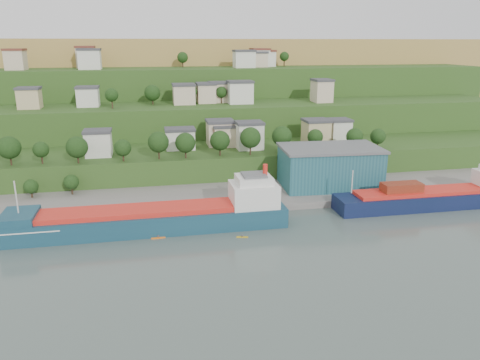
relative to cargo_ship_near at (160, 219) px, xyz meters
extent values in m
plane|color=#485750|center=(10.24, -7.87, -2.87)|extent=(500.00, 500.00, 0.00)
cube|color=slate|center=(30.24, 20.13, -2.87)|extent=(220.00, 26.00, 4.00)
cube|color=#284719|center=(10.24, 48.13, -2.87)|extent=(260.00, 32.00, 20.00)
cube|color=#284719|center=(10.24, 78.13, -2.87)|extent=(280.00, 32.00, 44.00)
cube|color=#284719|center=(10.24, 108.13, -2.87)|extent=(300.00, 32.00, 70.00)
cube|color=#9F893C|center=(10.24, 182.13, -2.87)|extent=(360.00, 120.00, 96.00)
cube|color=silver|center=(-18.01, 44.12, 11.07)|extent=(8.38, 7.51, 7.88)
cube|color=#3F3F44|center=(-18.01, 44.12, 15.46)|extent=(8.98, 8.11, 0.90)
cube|color=silver|center=(9.27, 49.42, 10.44)|extent=(9.97, 7.34, 6.61)
cube|color=#3F3F44|center=(9.27, 49.42, 14.19)|extent=(10.57, 7.94, 0.90)
cube|color=beige|center=(24.16, 53.06, 11.34)|extent=(9.36, 8.95, 8.42)
cube|color=#3F3F44|center=(24.16, 53.06, 16.00)|extent=(9.96, 9.55, 0.90)
cube|color=beige|center=(25.63, 51.02, 10.64)|extent=(8.74, 7.64, 7.01)
cube|color=#3F3F44|center=(25.63, 51.02, 14.59)|extent=(9.34, 8.24, 0.90)
cube|color=silver|center=(26.32, 51.56, 10.20)|extent=(9.90, 7.73, 6.13)
cube|color=brown|center=(26.32, 51.56, 13.71)|extent=(10.50, 8.33, 0.90)
cube|color=silver|center=(33.32, 44.99, 11.54)|extent=(8.91, 7.70, 8.82)
cube|color=#3F3F44|center=(33.32, 44.99, 16.41)|extent=(9.51, 8.30, 0.90)
cube|color=#C9B282|center=(59.69, 49.51, 11.20)|extent=(8.79, 8.70, 8.15)
cube|color=#3F3F44|center=(59.69, 49.51, 15.73)|extent=(9.39, 9.30, 0.90)
cube|color=silver|center=(69.19, 50.33, 11.07)|extent=(7.56, 7.40, 7.87)
cube|color=#3F3F44|center=(69.19, 50.33, 15.45)|extent=(8.16, 8.00, 0.90)
cube|color=#C9B282|center=(-45.24, 77.75, 22.75)|extent=(7.99, 7.30, 7.23)
cube|color=#3F3F44|center=(-45.24, 77.75, 26.81)|extent=(8.59, 7.90, 0.90)
cube|color=silver|center=(-24.04, 79.39, 22.65)|extent=(8.21, 7.35, 7.04)
cube|color=#3F3F44|center=(-24.04, 79.39, 26.63)|extent=(8.81, 7.95, 0.90)
cube|color=beige|center=(13.48, 79.79, 22.82)|extent=(8.59, 8.57, 7.39)
cube|color=#3F3F44|center=(13.48, 79.79, 26.97)|extent=(9.19, 9.17, 0.90)
cube|color=beige|center=(22.91, 82.57, 22.84)|extent=(7.35, 8.88, 7.42)
cube|color=#3F3F44|center=(22.91, 82.57, 27.00)|extent=(7.95, 9.48, 0.90)
cube|color=beige|center=(29.54, 83.41, 22.97)|extent=(9.78, 7.86, 7.68)
cube|color=#3F3F44|center=(29.54, 83.41, 27.26)|extent=(10.38, 8.46, 0.90)
cube|color=silver|center=(36.45, 77.42, 23.33)|extent=(9.84, 7.59, 8.40)
cube|color=#3F3F44|center=(36.45, 77.42, 27.98)|extent=(10.44, 8.19, 0.90)
cube|color=beige|center=(71.28, 75.60, 23.48)|extent=(7.22, 8.78, 8.71)
cube|color=#3F3F44|center=(71.28, 75.60, 28.29)|extent=(7.82, 9.38, 0.90)
cube|color=beige|center=(-55.25, 106.04, 36.11)|extent=(7.58, 9.00, 7.95)
cube|color=brown|center=(-55.25, 106.04, 40.53)|extent=(8.18, 9.60, 0.90)
cube|color=beige|center=(-27.39, 113.71, 36.61)|extent=(7.79, 8.00, 8.95)
cube|color=brown|center=(-27.39, 113.71, 41.53)|extent=(8.39, 8.60, 0.90)
cube|color=silver|center=(-24.82, 104.57, 36.11)|extent=(9.25, 8.37, 7.96)
cube|color=#3F3F44|center=(-24.82, 104.57, 40.54)|extent=(9.85, 8.97, 0.90)
cube|color=silver|center=(43.90, 105.37, 35.72)|extent=(9.31, 8.36, 7.17)
cube|color=#3F3F44|center=(43.90, 105.37, 39.75)|extent=(9.91, 8.96, 0.90)
cube|color=beige|center=(50.69, 109.47, 35.31)|extent=(9.14, 8.99, 6.37)
cube|color=#3F3F44|center=(50.69, 109.47, 38.95)|extent=(9.74, 9.59, 0.90)
cube|color=silver|center=(52.99, 111.84, 36.01)|extent=(8.01, 8.97, 7.75)
cube|color=brown|center=(52.99, 111.84, 40.34)|extent=(8.61, 9.57, 0.90)
cube|color=silver|center=(56.58, 114.07, 35.60)|extent=(8.02, 7.82, 6.94)
cube|color=brown|center=(56.58, 114.07, 39.52)|extent=(8.62, 8.42, 0.90)
cylinder|color=#382619|center=(-43.41, 36.45, 8.95)|extent=(0.50, 0.50, 3.65)
sphere|color=black|center=(-43.41, 36.45, 12.67)|extent=(6.89, 6.89, 6.89)
cylinder|color=#382619|center=(-34.41, 36.48, 8.73)|extent=(0.50, 0.50, 3.21)
sphere|color=black|center=(-34.41, 36.48, 11.68)|extent=(4.89, 4.89, 4.89)
cylinder|color=#382619|center=(-23.53, 35.06, 8.77)|extent=(0.50, 0.50, 3.28)
sphere|color=black|center=(-23.53, 35.06, 12.25)|extent=(6.70, 6.70, 6.70)
cylinder|color=#382619|center=(-9.81, 34.97, 8.57)|extent=(0.50, 0.50, 2.89)
sphere|color=black|center=(-9.81, 34.97, 11.48)|extent=(5.32, 5.32, 5.32)
cylinder|color=#382619|center=(1.39, 35.68, 9.01)|extent=(0.50, 0.50, 3.76)
sphere|color=black|center=(1.39, 35.68, 12.74)|extent=(6.72, 6.72, 6.72)
cylinder|color=#382619|center=(9.96, 35.30, 8.78)|extent=(0.50, 0.50, 3.30)
sphere|color=black|center=(9.96, 35.30, 12.23)|extent=(6.54, 6.54, 6.54)
cylinder|color=#382619|center=(21.53, 36.82, 8.76)|extent=(0.50, 0.50, 3.26)
sphere|color=black|center=(21.53, 36.82, 12.21)|extent=(6.62, 6.62, 6.62)
cylinder|color=#382619|center=(31.57, 35.49, 9.13)|extent=(0.50, 0.50, 4.00)
sphere|color=black|center=(31.57, 35.49, 13.04)|extent=(6.96, 6.96, 6.96)
cylinder|color=#382619|center=(42.81, 36.80, 9.07)|extent=(0.50, 0.50, 3.88)
sphere|color=black|center=(42.81, 36.80, 12.88)|extent=(6.79, 6.79, 6.79)
cylinder|color=#382619|center=(55.07, 37.67, 8.82)|extent=(0.50, 0.50, 3.37)
sphere|color=black|center=(55.07, 37.67, 11.99)|extent=(5.40, 5.40, 5.40)
cylinder|color=#382619|center=(68.10, 34.29, 8.91)|extent=(0.50, 0.50, 3.55)
sphere|color=black|center=(68.10, 34.29, 12.27)|extent=(5.78, 5.78, 5.78)
cylinder|color=#382619|center=(77.38, 35.30, 8.70)|extent=(0.50, 0.50, 3.14)
sphere|color=black|center=(77.38, 35.30, 11.75)|extent=(5.38, 5.38, 5.38)
cylinder|color=#382619|center=(0.88, 80.55, 20.61)|extent=(0.50, 0.50, 2.95)
sphere|color=black|center=(0.88, 80.55, 23.83)|extent=(6.37, 6.37, 6.37)
cylinder|color=#382619|center=(65.38, 112.51, 33.89)|extent=(0.50, 0.50, 3.52)
sphere|color=black|center=(65.38, 112.51, 36.89)|extent=(4.50, 4.50, 4.50)
cylinder|color=#382619|center=(16.20, 114.38, 33.70)|extent=(0.50, 0.50, 3.13)
sphere|color=black|center=(16.20, 114.38, 36.66)|extent=(5.07, 5.07, 5.07)
cylinder|color=#382619|center=(-14.48, 71.33, 21.02)|extent=(0.50, 0.50, 3.79)
sphere|color=black|center=(-14.48, 71.33, 24.30)|extent=(5.03, 5.03, 5.03)
cylinder|color=#382619|center=(28.92, 79.10, 20.81)|extent=(0.50, 0.50, 3.35)
sphere|color=black|center=(28.92, 79.10, 23.76)|extent=(4.63, 4.63, 4.63)
cylinder|color=#382619|center=(16.65, 79.07, 21.09)|extent=(0.50, 0.50, 3.93)
sphere|color=black|center=(16.65, 79.07, 24.29)|extent=(4.49, 4.49, 4.49)
cube|color=#14384B|center=(-2.31, 0.00, -1.37)|extent=(69.88, 11.03, 6.99)
cube|color=red|center=(-4.30, 0.00, 2.72)|extent=(51.91, 9.02, 1.20)
cube|color=#14384B|center=(-33.25, 0.00, 3.12)|extent=(7.99, 10.99, 2.00)
cube|color=silver|center=(24.64, 0.00, 5.12)|extent=(11.99, 9.99, 5.99)
cube|color=silver|center=(24.64, 0.00, 9.11)|extent=(8.99, 7.99, 2.00)
cube|color=#595B5E|center=(24.64, 0.00, 10.41)|extent=(5.99, 5.99, 0.60)
cylinder|color=red|center=(27.64, 0.00, 11.60)|extent=(1.20, 1.20, 2.99)
cylinder|color=silver|center=(-33.25, 0.00, 8.11)|extent=(0.36, 0.36, 7.99)
cube|color=silver|center=(-30.26, 0.00, 0.92)|extent=(13.98, 11.29, 0.25)
cube|color=#0C1835|center=(78.03, 2.24, -1.63)|extent=(57.31, 9.89, 6.30)
cube|color=red|center=(76.12, 2.24, 2.00)|extent=(42.03, 8.08, 0.95)
cylinder|color=silver|center=(53.22, 2.24, 6.20)|extent=(0.31, 0.31, 6.68)
cube|color=maroon|center=(68.49, 2.24, 3.71)|extent=(11.48, 4.84, 2.48)
cube|color=#1E4F5C|center=(54.34, 21.69, 5.13)|extent=(31.04, 19.80, 12.00)
cube|color=#595B5E|center=(54.34, 21.69, 11.53)|extent=(32.10, 20.86, 0.80)
cube|color=silver|center=(-32.50, 12.02, -1.27)|extent=(3.99, 1.53, 0.79)
cube|color=orange|center=(-0.65, -5.58, -2.74)|extent=(3.49, 0.83, 0.26)
sphere|color=#3F3F44|center=(-0.65, -5.58, -2.31)|extent=(0.61, 0.61, 0.61)
cube|color=gold|center=(19.73, -9.10, -2.76)|extent=(2.89, 1.16, 0.21)
sphere|color=#3F3F44|center=(19.73, -9.10, -2.41)|extent=(0.50, 0.50, 0.50)
camera|label=1|loc=(-1.68, -113.61, 43.31)|focal=35.00mm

